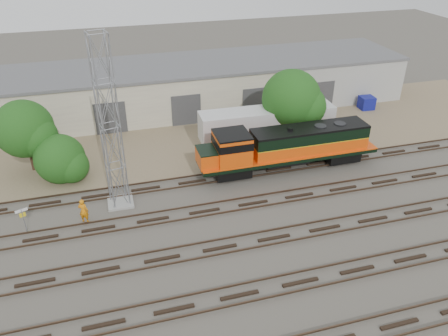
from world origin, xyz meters
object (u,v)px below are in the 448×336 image
object	(u,v)px
locomotive	(286,147)
signal_tower	(110,129)
worker	(83,211)
semi_trailer	(270,123)

from	to	relation	value
locomotive	signal_tower	world-z (taller)	signal_tower
worker	semi_trailer	world-z (taller)	semi_trailer
signal_tower	worker	bearing A→B (deg)	-147.92
locomotive	signal_tower	distance (m)	15.39
signal_tower	semi_trailer	size ratio (longest dim) A/B	1.02
semi_trailer	signal_tower	bearing A→B (deg)	-156.66
signal_tower	semi_trailer	xyz separation A→B (m)	(14.95, 6.03, -4.02)
locomotive	worker	size ratio (longest dim) A/B	8.27
locomotive	worker	xyz separation A→B (m)	(-17.45, -3.23, -1.28)
signal_tower	worker	distance (m)	6.44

